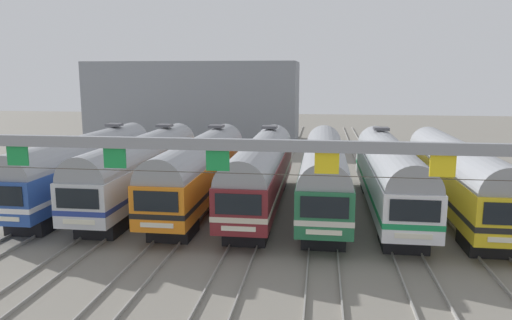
% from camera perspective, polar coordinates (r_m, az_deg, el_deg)
% --- Properties ---
extents(ground_plane, '(160.00, 160.00, 0.00)m').
position_cam_1_polar(ground_plane, '(32.81, 0.62, -5.68)').
color(ground_plane, gray).
extents(track_bed, '(26.20, 70.00, 0.15)m').
position_cam_1_polar(track_bed, '(49.29, 3.07, -0.30)').
color(track_bed, gray).
rests_on(track_bed, ground).
extents(commuter_train_blue, '(2.88, 18.06, 5.05)m').
position_cam_1_polar(commuter_train_blue, '(35.84, -19.36, -0.50)').
color(commuter_train_blue, '#284C9E').
rests_on(commuter_train_blue, ground).
extents(commuter_train_silver, '(2.88, 18.06, 5.05)m').
position_cam_1_polar(commuter_train_silver, '(34.17, -13.20, -0.68)').
color(commuter_train_silver, silver).
rests_on(commuter_train_silver, ground).
extents(commuter_train_orange, '(2.88, 18.06, 5.05)m').
position_cam_1_polar(commuter_train_orange, '(32.94, -6.49, -0.88)').
color(commuter_train_orange, orange).
rests_on(commuter_train_orange, ground).
extents(commuter_train_maroon, '(2.88, 18.06, 5.05)m').
position_cam_1_polar(commuter_train_maroon, '(32.18, 0.63, -1.07)').
color(commuter_train_maroon, maroon).
rests_on(commuter_train_maroon, ground).
extents(commuter_train_green, '(2.88, 18.06, 4.77)m').
position_cam_1_polar(commuter_train_green, '(31.94, 7.98, -1.25)').
color(commuter_train_green, '#236B42').
rests_on(commuter_train_green, ground).
extents(commuter_train_white, '(2.88, 18.06, 5.05)m').
position_cam_1_polar(commuter_train_white, '(32.24, 15.31, -1.41)').
color(commuter_train_white, white).
rests_on(commuter_train_white, ground).
extents(commuter_train_yellow, '(2.88, 18.06, 4.77)m').
position_cam_1_polar(commuter_train_yellow, '(33.04, 22.40, -1.54)').
color(commuter_train_yellow, gold).
rests_on(commuter_train_yellow, ground).
extents(catenary_gantry, '(29.93, 0.44, 6.97)m').
position_cam_1_polar(catenary_gantry, '(18.59, -4.50, -0.65)').
color(catenary_gantry, gray).
rests_on(catenary_gantry, ground).
extents(maintenance_building, '(27.48, 10.00, 10.51)m').
position_cam_1_polar(maintenance_building, '(66.39, -7.16, 6.79)').
color(maintenance_building, gray).
rests_on(maintenance_building, ground).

